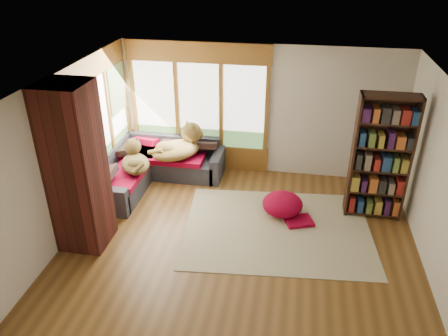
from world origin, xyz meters
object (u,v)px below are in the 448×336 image
(sectional_sofa, at_px, (154,167))
(pouf, at_px, (283,204))
(bookshelf, at_px, (381,158))
(area_rug, at_px, (277,229))
(dog_brindle, at_px, (134,155))
(dog_tan, at_px, (180,141))
(brick_chimney, at_px, (76,169))

(sectional_sofa, xyz_separation_m, pouf, (2.56, -0.74, -0.10))
(bookshelf, xyz_separation_m, pouf, (-1.53, -0.25, -0.89))
(area_rug, distance_m, bookshelf, 2.06)
(sectional_sofa, distance_m, bookshelf, 4.20)
(area_rug, relative_size, bookshelf, 1.40)
(bookshelf, bearing_deg, dog_brindle, 179.24)
(pouf, xyz_separation_m, dog_tan, (-2.07, 0.93, 0.62))
(bookshelf, bearing_deg, sectional_sofa, 173.21)
(bookshelf, height_order, dog_tan, bookshelf)
(sectional_sofa, bearing_deg, brick_chimney, -106.94)
(brick_chimney, distance_m, bookshelf, 4.81)
(pouf, height_order, dog_brindle, dog_brindle)
(sectional_sofa, xyz_separation_m, dog_tan, (0.49, 0.19, 0.52))
(area_rug, distance_m, pouf, 0.53)
(brick_chimney, relative_size, dog_tan, 2.25)
(sectional_sofa, bearing_deg, pouf, -20.74)
(brick_chimney, height_order, pouf, brick_chimney)
(sectional_sofa, relative_size, dog_brindle, 2.39)
(area_rug, distance_m, dog_tan, 2.60)
(sectional_sofa, bearing_deg, dog_tan, 16.47)
(sectional_sofa, height_order, dog_brindle, dog_brindle)
(sectional_sofa, relative_size, dog_tan, 1.90)
(brick_chimney, xyz_separation_m, dog_brindle, (0.24, 1.62, -0.54))
(dog_tan, bearing_deg, area_rug, -78.23)
(dog_tan, height_order, dog_brindle, dog_tan)
(sectional_sofa, distance_m, dog_brindle, 0.66)
(brick_chimney, height_order, bookshelf, brick_chimney)
(area_rug, distance_m, dog_brindle, 2.93)
(dog_brindle, bearing_deg, dog_tan, -74.76)
(dog_tan, distance_m, dog_brindle, 0.93)
(dog_brindle, bearing_deg, brick_chimney, 145.03)
(area_rug, xyz_separation_m, pouf, (0.05, 0.48, 0.20))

